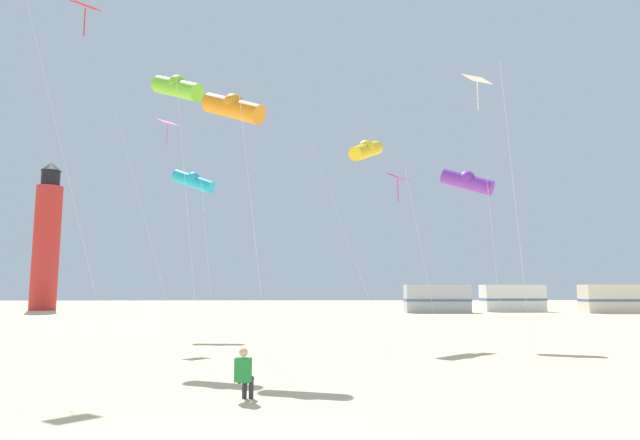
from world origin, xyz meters
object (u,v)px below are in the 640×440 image
(kite_diamond_rainbow, at_px, (166,131))
(kite_tube_orange, at_px, (233,107))
(kite_diamond_white, at_px, (480,90))
(kite_tube_cyan, at_px, (193,181))
(kite_tube_gold, at_px, (366,150))
(rv_van_white, at_px, (512,298))
(kite_diamond_scarlet, at_px, (84,21))
(kite_flyer_standing, at_px, (244,372))
(rv_van_silver, at_px, (437,299))
(kite_tube_lime, at_px, (177,87))
(lighthouse_distant, at_px, (47,240))
(rv_van_cream, at_px, (615,299))
(kite_tube_violet, at_px, (467,181))
(kite_diamond_magenta, at_px, (399,183))

(kite_diamond_rainbow, bearing_deg, kite_tube_orange, -59.79)
(kite_diamond_white, bearing_deg, kite_tube_orange, -177.54)
(kite_tube_cyan, relative_size, kite_tube_gold, 0.92)
(kite_tube_gold, height_order, rv_van_white, kite_tube_gold)
(kite_diamond_white, xyz_separation_m, kite_diamond_scarlet, (-14.55, -0.18, 2.42))
(kite_diamond_scarlet, height_order, kite_diamond_rainbow, kite_diamond_scarlet)
(kite_diamond_scarlet, bearing_deg, kite_flyer_standing, -43.28)
(kite_tube_gold, relative_size, rv_van_silver, 1.52)
(kite_tube_lime, distance_m, rv_van_white, 45.62)
(lighthouse_distant, bearing_deg, rv_van_cream, -7.40)
(kite_tube_violet, height_order, kite_tube_cyan, kite_tube_cyan)
(kite_diamond_white, height_order, kite_diamond_scarlet, kite_diamond_scarlet)
(kite_diamond_white, xyz_separation_m, kite_tube_gold, (-3.47, 6.60, -0.55))
(rv_van_cream, bearing_deg, kite_diamond_rainbow, -143.33)
(kite_flyer_standing, bearing_deg, kite_diamond_magenta, -101.21)
(kite_tube_lime, height_order, rv_van_cream, kite_tube_lime)
(kite_diamond_magenta, distance_m, kite_diamond_scarlet, 15.03)
(kite_flyer_standing, bearing_deg, kite_tube_violet, -113.27)
(kite_tube_violet, distance_m, rv_van_cream, 37.32)
(kite_flyer_standing, xyz_separation_m, rv_van_white, (23.26, 44.04, 0.78))
(kite_diamond_rainbow, distance_m, rv_van_cream, 47.31)
(kite_tube_orange, relative_size, kite_diamond_magenta, 1.19)
(kite_diamond_rainbow, xyz_separation_m, lighthouse_distant, (-22.25, 34.74, -2.37))
(kite_diamond_magenta, distance_m, kite_tube_cyan, 11.56)
(kite_diamond_rainbow, xyz_separation_m, rv_van_silver, (20.25, 27.92, -8.82))
(kite_tube_lime, xyz_separation_m, kite_tube_cyan, (-1.09, 8.62, -2.07))
(kite_diamond_white, distance_m, rv_van_white, 41.41)
(kite_tube_gold, bearing_deg, rv_van_white, 58.46)
(kite_diamond_scarlet, relative_size, rv_van_silver, 2.00)
(kite_diamond_white, distance_m, kite_tube_lime, 11.78)
(rv_van_cream, bearing_deg, kite_diamond_magenta, -132.48)
(kite_tube_lime, relative_size, rv_van_white, 1.72)
(kite_diamond_magenta, relative_size, lighthouse_distant, 0.48)
(kite_tube_orange, height_order, rv_van_silver, kite_tube_orange)
(kite_tube_cyan, height_order, rv_van_cream, kite_tube_cyan)
(kite_tube_orange, xyz_separation_m, kite_tube_gold, (5.55, 6.99, 0.33))
(kite_tube_orange, relative_size, rv_van_silver, 1.46)
(kite_tube_orange, distance_m, rv_van_white, 45.72)
(kite_diamond_magenta, height_order, kite_tube_lime, kite_tube_lime)
(kite_diamond_white, relative_size, lighthouse_distant, 0.62)
(kite_tube_lime, bearing_deg, rv_van_white, 52.71)
(rv_van_white, distance_m, rv_van_cream, 9.64)
(kite_diamond_magenta, bearing_deg, kite_flyer_standing, -114.28)
(kite_tube_orange, relative_size, kite_tube_gold, 0.97)
(kite_tube_orange, bearing_deg, lighthouse_distant, 122.22)
(kite_diamond_scarlet, bearing_deg, kite_tube_cyan, 80.13)
(lighthouse_distant, xyz_separation_m, rv_van_white, (51.13, -4.38, -6.45))
(kite_diamond_scarlet, distance_m, rv_van_silver, 42.60)
(kite_diamond_magenta, xyz_separation_m, rv_van_white, (17.38, 31.00, -6.14))
(kite_tube_orange, xyz_separation_m, rv_van_cream, (33.51, 34.44, -7.46))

